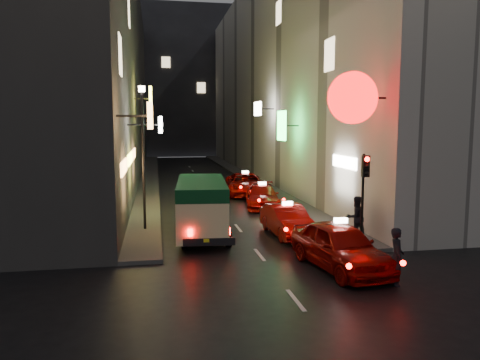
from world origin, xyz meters
TOP-DOWN VIEW (x-y plane):
  - building_left at (-8.00, 33.99)m, footprint 7.67×52.00m
  - building_right at (8.00, 33.99)m, footprint 8.30×52.00m
  - building_far at (0.00, 66.00)m, footprint 30.00×10.00m
  - sidewalk_left at (-4.25, 34.00)m, footprint 1.50×52.00m
  - sidewalk_right at (4.25, 34.00)m, footprint 1.50×52.00m
  - minibus at (-1.81, 11.59)m, footprint 2.43×5.75m
  - taxi_near at (2.24, 6.40)m, footprint 3.13×5.93m
  - taxi_second at (1.82, 11.20)m, footprint 2.23×4.91m
  - taxi_third at (2.29, 18.07)m, footprint 2.68×5.01m
  - taxi_far at (2.23, 22.87)m, footprint 2.68×5.57m
  - pedestrian_crossing at (3.30, 4.67)m, footprint 0.60×0.74m
  - pedestrian_sidewalk at (4.27, 9.72)m, footprint 0.78×0.54m
  - traffic_light at (4.00, 8.47)m, footprint 0.26×0.43m
  - lamp_post at (-4.20, 13.00)m, footprint 0.28×0.28m

SIDE VIEW (x-z plane):
  - sidewalk_left at x=-4.25m, z-range 0.00..0.15m
  - sidewalk_right at x=4.25m, z-range 0.00..0.15m
  - taxi_third at x=2.29m, z-range -0.08..1.60m
  - taxi_second at x=1.82m, z-range -0.08..1.62m
  - taxi_far at x=2.23m, z-range -0.08..1.80m
  - taxi_near at x=2.24m, z-range -0.08..1.88m
  - pedestrian_crossing at x=3.30m, z-range 0.00..1.95m
  - pedestrian_sidewalk at x=4.27m, z-range 0.15..2.10m
  - minibus at x=-1.81m, z-range 0.32..2.72m
  - traffic_light at x=4.00m, z-range 0.94..4.44m
  - lamp_post at x=-4.20m, z-range 0.61..6.84m
  - building_left at x=-8.00m, z-range 0.00..18.00m
  - building_right at x=8.00m, z-range 0.00..18.00m
  - building_far at x=0.00m, z-range 0.00..22.00m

